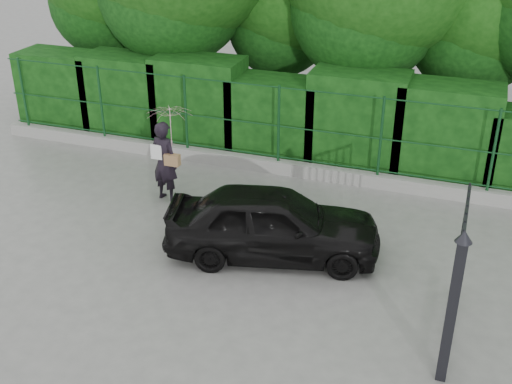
% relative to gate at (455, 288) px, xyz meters
% --- Properties ---
extents(ground, '(80.00, 80.00, 0.00)m').
position_rel_gate_xyz_m(ground, '(-4.60, 0.72, -1.19)').
color(ground, gray).
extents(kerb, '(14.00, 0.25, 0.30)m').
position_rel_gate_xyz_m(kerb, '(-4.60, 5.22, -1.04)').
color(kerb, '#9E9E99').
rests_on(kerb, ground).
extents(fence, '(14.13, 0.06, 1.80)m').
position_rel_gate_xyz_m(fence, '(-4.38, 5.22, 0.01)').
color(fence, '#103D1B').
rests_on(fence, kerb).
extents(hedge, '(14.20, 1.20, 2.28)m').
position_rel_gate_xyz_m(hedge, '(-4.70, 6.22, -0.14)').
color(hedge, black).
rests_on(hedge, ground).
extents(gate, '(0.22, 2.33, 2.36)m').
position_rel_gate_xyz_m(gate, '(0.00, 0.00, 0.00)').
color(gate, black).
rests_on(gate, ground).
extents(woman, '(0.98, 0.96, 2.07)m').
position_rel_gate_xyz_m(woman, '(-5.93, 3.18, 0.16)').
color(woman, black).
rests_on(woman, ground).
extents(car, '(4.10, 2.42, 1.31)m').
position_rel_gate_xyz_m(car, '(-3.20, 1.80, -0.53)').
color(car, black).
rests_on(car, ground).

